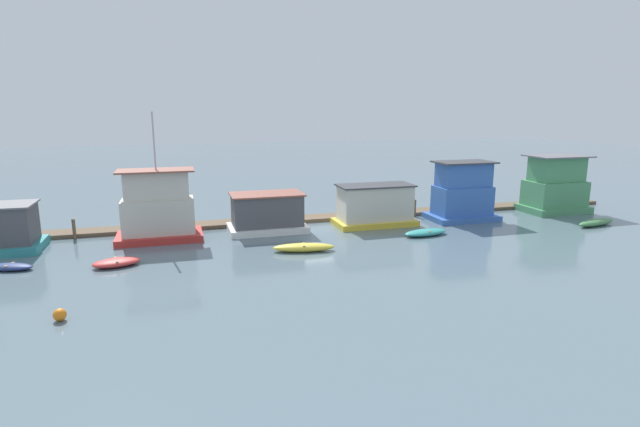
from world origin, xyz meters
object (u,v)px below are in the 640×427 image
houseboat_yellow (375,206)px  dinghy_green (596,222)px  dinghy_yellow (304,247)px  buoy_orange (60,315)px  houseboat_red (158,210)px  houseboat_white (267,213)px  mooring_post_near_left (74,229)px  dinghy_navy (10,267)px  dinghy_red (116,262)px  houseboat_green (555,187)px  mooring_post_near_right (415,208)px  houseboat_blue (463,194)px  dinghy_teal (426,232)px

houseboat_yellow → dinghy_green: size_ratio=1.54×
dinghy_yellow → buoy_orange: (-13.50, -7.78, 0.02)m
houseboat_red → houseboat_white: bearing=2.9°
dinghy_yellow → buoy_orange: bearing=-150.0°
dinghy_yellow → mooring_post_near_left: size_ratio=2.83×
dinghy_navy → mooring_post_near_left: 7.19m
houseboat_yellow → dinghy_navy: bearing=-169.2°
dinghy_red → dinghy_navy: bearing=170.9°
houseboat_red → dinghy_green: size_ratio=2.16×
houseboat_green → dinghy_yellow: 26.46m
dinghy_red → mooring_post_near_right: mooring_post_near_right is taller
dinghy_red → mooring_post_near_right: bearing=17.8°
dinghy_yellow → buoy_orange: buoy_orange is taller
dinghy_navy → dinghy_yellow: 17.97m
houseboat_blue → dinghy_red: bearing=-168.4°
houseboat_white → houseboat_blue: size_ratio=1.05×
dinghy_red → mooring_post_near_right: size_ratio=1.96×
dinghy_navy → mooring_post_near_right: (30.14, 6.75, 0.57)m
houseboat_blue → houseboat_green: houseboat_green is taller
houseboat_green → dinghy_teal: bearing=-163.3°
houseboat_red → dinghy_red: 6.59m
houseboat_red → houseboat_blue: size_ratio=1.61×
houseboat_green → dinghy_green: (-0.60, -5.69, -2.07)m
dinghy_teal → mooring_post_near_left: 26.24m
buoy_orange → houseboat_yellow: bearing=33.0°
houseboat_yellow → buoy_orange: 25.17m
mooring_post_near_left → buoy_orange: size_ratio=2.59×
dinghy_green → mooring_post_near_right: mooring_post_near_right is taller
dinghy_navy → dinghy_teal: bearing=1.0°
dinghy_navy → houseboat_red: bearing=29.6°
houseboat_white → houseboat_green: bearing=-0.1°
houseboat_yellow → mooring_post_near_right: 5.06m
houseboat_red → dinghy_navy: (-8.50, -4.83, -2.03)m
houseboat_white → dinghy_yellow: size_ratio=1.40×
dinghy_teal → dinghy_green: bearing=-3.8°
houseboat_red → dinghy_yellow: size_ratio=2.15×
houseboat_red → houseboat_green: size_ratio=1.62×
houseboat_yellow → dinghy_teal: houseboat_yellow is taller
houseboat_white → dinghy_green: houseboat_white is taller
houseboat_white → mooring_post_near_left: 14.25m
houseboat_blue → houseboat_red: bearing=179.7°
houseboat_red → dinghy_red: (-2.43, -5.79, -1.99)m
houseboat_red → houseboat_green: houseboat_red is taller
houseboat_yellow → houseboat_white: bearing=177.6°
dinghy_yellow → dinghy_green: (25.03, 0.54, -0.00)m
houseboat_yellow → dinghy_red: size_ratio=2.18×
houseboat_red → dinghy_teal: 19.99m
dinghy_navy → buoy_orange: (4.44, -8.83, 0.09)m
mooring_post_near_left → buoy_orange: mooring_post_near_left is taller
mooring_post_near_left → houseboat_red: bearing=-17.6°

